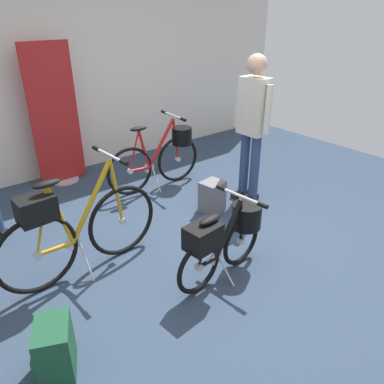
# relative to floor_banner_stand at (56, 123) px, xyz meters

# --- Properties ---
(ground_plane) EXTENTS (7.33, 7.33, 0.00)m
(ground_plane) POSITION_rel_floor_banner_stand_xyz_m (0.51, -2.40, -0.79)
(ground_plane) COLOR #2D3D51
(back_wall) EXTENTS (7.33, 0.10, 2.85)m
(back_wall) POSITION_rel_floor_banner_stand_xyz_m (0.51, 0.34, 0.63)
(back_wall) COLOR silver
(back_wall) RESTS_ON ground_plane
(floor_banner_stand) EXTENTS (0.60, 0.36, 1.76)m
(floor_banner_stand) POSITION_rel_floor_banner_stand_xyz_m (0.00, 0.00, 0.00)
(floor_banner_stand) COLOR #B7B7BC
(floor_banner_stand) RESTS_ON ground_plane
(folding_bike_foreground) EXTENTS (1.01, 0.53, 0.72)m
(folding_bike_foreground) POSITION_rel_floor_banner_stand_xyz_m (0.32, -2.78, -0.40)
(folding_bike_foreground) COLOR black
(folding_bike_foreground) RESTS_ON ground_plane
(display_bike_left) EXTENTS (1.32, 0.53, 0.92)m
(display_bike_left) POSITION_rel_floor_banner_stand_xyz_m (0.97, -0.94, -0.37)
(display_bike_left) COLOR black
(display_bike_left) RESTS_ON ground_plane
(display_bike_right) EXTENTS (1.48, 0.53, 1.02)m
(display_bike_right) POSITION_rel_floor_banner_stand_xyz_m (-0.65, -1.97, -0.34)
(display_bike_right) COLOR black
(display_bike_right) RESTS_ON ground_plane
(visitor_near_wall) EXTENTS (0.28, 0.54, 1.68)m
(visitor_near_wall) POSITION_rel_floor_banner_stand_xyz_m (1.55, -1.89, 0.17)
(visitor_near_wall) COLOR navy
(visitor_near_wall) RESTS_ON ground_plane
(backpack_on_floor) EXTENTS (0.32, 0.36, 0.38)m
(backpack_on_floor) POSITION_rel_floor_banner_stand_xyz_m (-1.18, -2.83, -0.61)
(backpack_on_floor) COLOR #19472D
(backpack_on_floor) RESTS_ON ground_plane
(handbag_on_floor) EXTENTS (0.28, 0.28, 0.36)m
(handbag_on_floor) POSITION_rel_floor_banner_stand_xyz_m (0.99, -1.86, -0.62)
(handbag_on_floor) COLOR slate
(handbag_on_floor) RESTS_ON ground_plane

